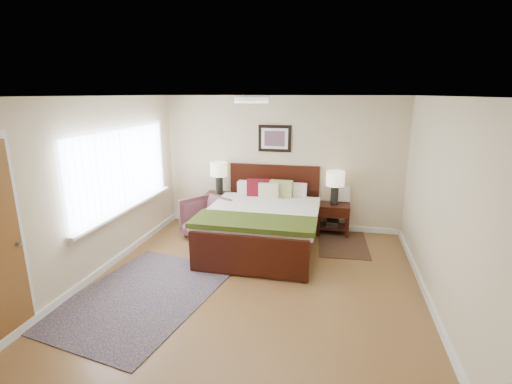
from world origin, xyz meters
TOP-DOWN VIEW (x-y plane):
  - floor at (0.00, 0.00)m, footprint 5.00×5.00m
  - back_wall at (0.00, 2.50)m, footprint 4.50×0.04m
  - front_wall at (0.00, -2.50)m, footprint 4.50×0.04m
  - left_wall at (-2.25, 0.00)m, footprint 0.04×5.00m
  - right_wall at (2.25, 0.00)m, footprint 0.04×5.00m
  - ceiling at (0.00, 0.00)m, footprint 4.50×5.00m
  - window at (-2.20, 0.70)m, footprint 0.11×2.72m
  - ceil_fixture at (0.00, 0.00)m, footprint 0.44×0.44m
  - bed at (-0.13, 1.40)m, footprint 1.84×2.24m
  - wall_art at (-0.13, 2.47)m, footprint 0.62×0.05m
  - nightstand_left at (-1.17, 2.25)m, footprint 0.54×0.49m
  - nightstand_right at (1.02, 2.26)m, footprint 0.58×0.43m
  - lamp_left at (-1.17, 2.27)m, footprint 0.32×0.32m
  - lamp_right at (1.02, 2.27)m, footprint 0.32×0.32m
  - armchair at (-1.16, 1.58)m, footprint 1.09×1.09m
  - rug_persian at (-1.35, -0.50)m, footprint 2.02×2.57m
  - rug_navy at (1.21, 1.80)m, footprint 0.89×1.28m

SIDE VIEW (x-z plane):
  - floor at x=0.00m, z-range 0.00..0.00m
  - rug_persian at x=-1.35m, z-range 0.00..0.01m
  - rug_navy at x=1.21m, z-range 0.00..0.01m
  - nightstand_right at x=1.02m, z-range 0.07..0.64m
  - armchair at x=-1.16m, z-range 0.00..0.73m
  - nightstand_left at x=-1.17m, z-range 0.20..0.85m
  - bed at x=-0.13m, z-range -0.05..1.16m
  - lamp_right at x=1.02m, z-range 0.69..1.30m
  - lamp_left at x=-1.17m, z-range 0.77..1.38m
  - back_wall at x=0.00m, z-range 0.00..2.50m
  - front_wall at x=0.00m, z-range 0.00..2.50m
  - left_wall at x=-2.25m, z-range 0.00..2.50m
  - right_wall at x=2.25m, z-range 0.00..2.50m
  - window at x=-2.20m, z-range 0.72..2.04m
  - wall_art at x=-0.13m, z-range 1.47..1.97m
  - ceil_fixture at x=0.00m, z-range 2.43..2.50m
  - ceiling at x=0.00m, z-range 2.49..2.51m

